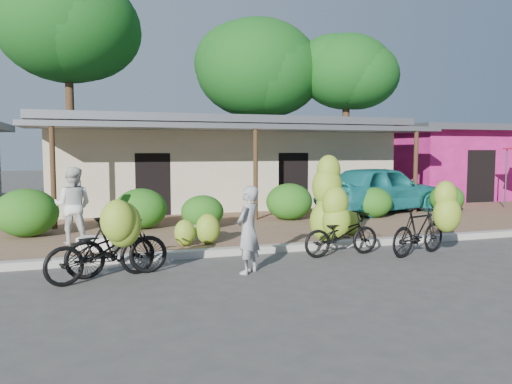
# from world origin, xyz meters

# --- Properties ---
(ground) EXTENTS (100.00, 100.00, 0.00)m
(ground) POSITION_xyz_m (0.00, 0.00, 0.00)
(ground) COLOR #43413E
(ground) RESTS_ON ground
(sidewalk) EXTENTS (60.00, 6.00, 0.12)m
(sidewalk) POSITION_xyz_m (0.00, 5.00, 0.06)
(sidewalk) COLOR #8B634B
(sidewalk) RESTS_ON ground
(curb) EXTENTS (60.00, 0.25, 0.15)m
(curb) POSITION_xyz_m (0.00, 2.00, 0.07)
(curb) COLOR #A8A399
(curb) RESTS_ON ground
(shop_main) EXTENTS (13.00, 8.50, 3.35)m
(shop_main) POSITION_xyz_m (0.00, 10.93, 1.72)
(shop_main) COLOR beige
(shop_main) RESTS_ON ground
(shop_pink) EXTENTS (6.00, 6.00, 3.25)m
(shop_pink) POSITION_xyz_m (10.50, 10.99, 1.67)
(shop_pink) COLOR #D6207D
(shop_pink) RESTS_ON ground
(tree_far_center) EXTENTS (6.22, 6.18, 10.13)m
(tree_far_center) POSITION_xyz_m (-5.69, 16.11, 7.76)
(tree_far_center) COLOR #48301C
(tree_far_center) RESTS_ON ground
(tree_center_right) EXTENTS (6.29, 6.26, 8.81)m
(tree_center_right) POSITION_xyz_m (3.31, 16.61, 6.42)
(tree_center_right) COLOR #48301C
(tree_center_right) RESTS_ON ground
(tree_near_right) EXTENTS (4.78, 4.63, 7.94)m
(tree_near_right) POSITION_xyz_m (7.31, 14.61, 6.16)
(tree_near_right) COLOR #48301C
(tree_near_right) RESTS_ON ground
(hedge_0) EXTENTS (1.49, 1.34, 1.16)m
(hedge_0) POSITION_xyz_m (-6.15, 5.00, 0.70)
(hedge_0) COLOR #1E6216
(hedge_0) RESTS_ON sidewalk
(hedge_1) EXTENTS (1.37, 1.24, 1.07)m
(hedge_1) POSITION_xyz_m (-3.42, 5.39, 0.66)
(hedge_1) COLOR #1E6216
(hedge_1) RESTS_ON sidewalk
(hedge_2) EXTENTS (1.14, 1.02, 0.89)m
(hedge_2) POSITION_xyz_m (-1.87, 4.93, 0.56)
(hedge_2) COLOR #1E6216
(hedge_2) RESTS_ON sidewalk
(hedge_3) EXTENTS (1.40, 1.26, 1.09)m
(hedge_3) POSITION_xyz_m (0.94, 5.75, 0.67)
(hedge_3) COLOR #1E6216
(hedge_3) RESTS_ON sidewalk
(hedge_4) EXTENTS (1.20, 1.08, 0.94)m
(hedge_4) POSITION_xyz_m (3.59, 5.41, 0.59)
(hedge_4) COLOR #1E6216
(hedge_4) RESTS_ON sidewalk
(hedge_5) EXTENTS (1.18, 1.06, 0.92)m
(hedge_5) POSITION_xyz_m (6.64, 5.79, 0.58)
(hedge_5) COLOR #1E6216
(hedge_5) RESTS_ON sidewalk
(bike_far_left) EXTENTS (2.07, 1.52, 1.42)m
(bike_far_left) POSITION_xyz_m (-4.47, 0.67, 0.58)
(bike_far_left) COLOR black
(bike_far_left) RESTS_ON ground
(bike_left) EXTENTS (1.80, 1.24, 1.38)m
(bike_left) POSITION_xyz_m (-4.23, 0.77, 0.62)
(bike_left) COLOR black
(bike_left) RESTS_ON ground
(bike_center) EXTENTS (1.77, 1.22, 2.10)m
(bike_center) POSITION_xyz_m (0.25, 1.49, 0.82)
(bike_center) COLOR black
(bike_center) RESTS_ON ground
(bike_right) EXTENTS (1.75, 1.35, 1.60)m
(bike_right) POSITION_xyz_m (1.90, 0.59, 0.66)
(bike_right) COLOR black
(bike_right) RESTS_ON ground
(loose_banana_a) EXTENTS (0.46, 0.39, 0.58)m
(loose_banana_a) POSITION_xyz_m (-2.74, 2.68, 0.41)
(loose_banana_a) COLOR #96AC2B
(loose_banana_a) RESTS_ON sidewalk
(loose_banana_b) EXTENTS (0.54, 0.46, 0.68)m
(loose_banana_b) POSITION_xyz_m (-2.22, 2.73, 0.46)
(loose_banana_b) COLOR #96AC2B
(loose_banana_b) RESTS_ON sidewalk
(loose_banana_c) EXTENTS (0.49, 0.41, 0.61)m
(loose_banana_c) POSITION_xyz_m (1.39, 2.78, 0.42)
(loose_banana_c) COLOR #96AC2B
(loose_banana_c) RESTS_ON sidewalk
(sack_near) EXTENTS (0.91, 0.54, 0.30)m
(sack_near) POSITION_xyz_m (-2.30, 3.47, 0.27)
(sack_near) COLOR beige
(sack_near) RESTS_ON sidewalk
(sack_far) EXTENTS (0.84, 0.63, 0.28)m
(sack_far) POSITION_xyz_m (-4.56, 2.79, 0.26)
(sack_far) COLOR beige
(sack_far) RESTS_ON sidewalk
(vendor) EXTENTS (0.67, 0.67, 1.57)m
(vendor) POSITION_xyz_m (-2.00, 0.41, 0.78)
(vendor) COLOR gray
(vendor) RESTS_ON ground
(bystander) EXTENTS (0.97, 0.84, 1.71)m
(bystander) POSITION_xyz_m (-5.04, 3.69, 0.98)
(bystander) COLOR silver
(bystander) RESTS_ON sidewalk
(teal_van) EXTENTS (4.98, 3.11, 1.58)m
(teal_van) POSITION_xyz_m (4.49, 6.46, 0.91)
(teal_van) COLOR #1B7A7C
(teal_van) RESTS_ON sidewalk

